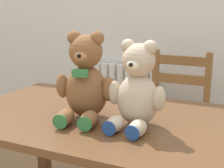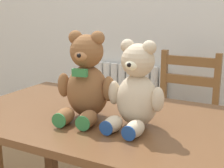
% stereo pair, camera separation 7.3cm
% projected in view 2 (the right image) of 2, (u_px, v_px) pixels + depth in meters
% --- Properties ---
extents(radiator, '(0.63, 0.10, 0.71)m').
position_uv_depth(radiator, '(129.00, 111.00, 2.57)').
color(radiator, white).
rests_on(radiator, ground_plane).
extents(dining_table, '(1.34, 0.75, 0.70)m').
position_uv_depth(dining_table, '(114.00, 139.00, 1.33)').
color(dining_table, brown).
rests_on(dining_table, ground_plane).
extents(wooden_chair_behind, '(0.39, 0.41, 0.87)m').
position_uv_depth(wooden_chair_behind, '(182.00, 120.00, 2.02)').
color(wooden_chair_behind, brown).
rests_on(wooden_chair_behind, ground_plane).
extents(teddy_bear_left, '(0.25, 0.27, 0.36)m').
position_uv_depth(teddy_bear_left, '(86.00, 81.00, 1.27)').
color(teddy_bear_left, brown).
rests_on(teddy_bear_left, dining_table).
extents(teddy_bear_right, '(0.23, 0.24, 0.33)m').
position_uv_depth(teddy_bear_right, '(136.00, 90.00, 1.18)').
color(teddy_bear_right, beige).
rests_on(teddy_bear_right, dining_table).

